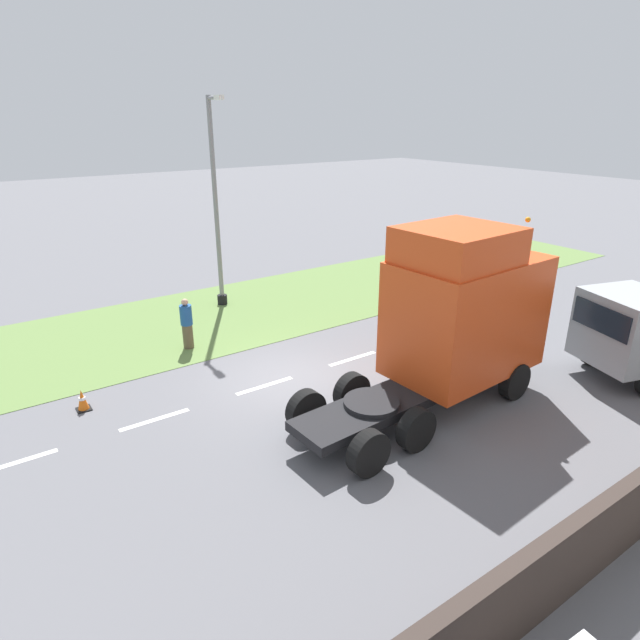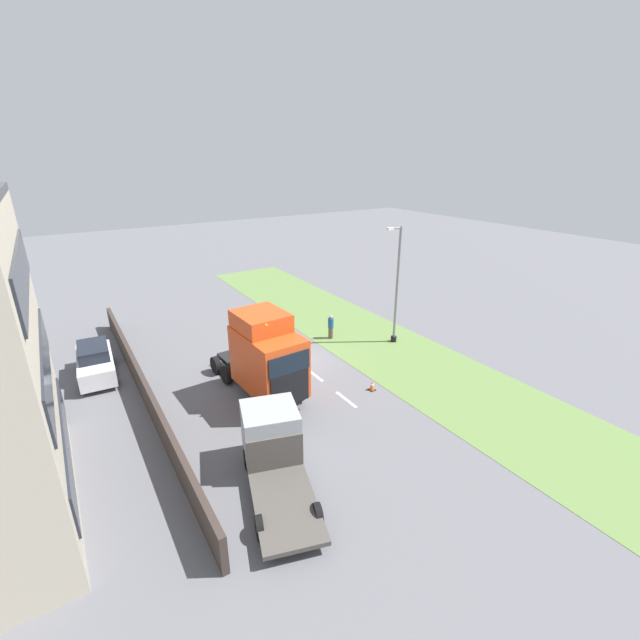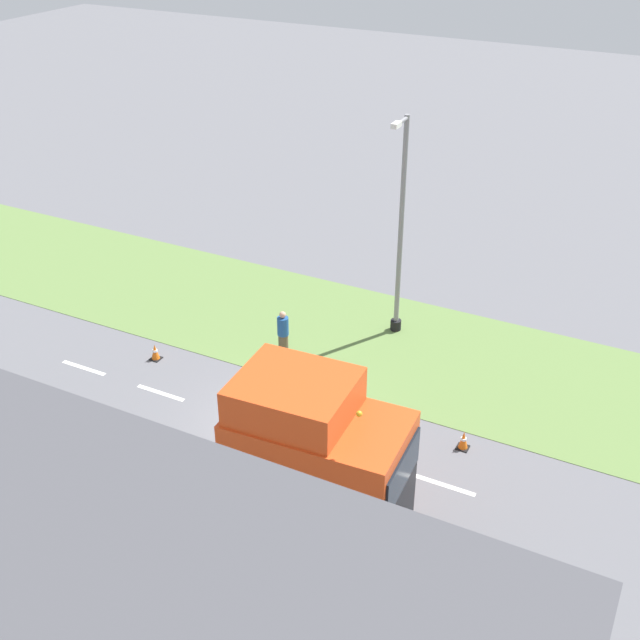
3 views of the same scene
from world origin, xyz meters
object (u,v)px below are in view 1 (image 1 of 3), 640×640
object	(u,v)px
traffic_cone_trailing	(390,315)
flatbed_truck	(640,333)
lorry_cab	(459,315)
pedestrian	(187,324)
traffic_cone_lead	(82,400)
lamp_post	(217,216)

from	to	relation	value
traffic_cone_trailing	flatbed_truck	bearing A→B (deg)	21.30
flatbed_truck	traffic_cone_trailing	size ratio (longest dim) A/B	10.97
lorry_cab	pedestrian	bearing A→B (deg)	-149.76
pedestrian	traffic_cone_trailing	distance (m)	7.42
lorry_cab	traffic_cone_lead	bearing A→B (deg)	-123.48
traffic_cone_lead	traffic_cone_trailing	world-z (taller)	same
pedestrian	traffic_cone_lead	xyz separation A→B (m)	(2.21, -3.80, -0.57)
traffic_cone_trailing	lorry_cab	bearing A→B (deg)	-24.43
flatbed_truck	lamp_post	size ratio (longest dim) A/B	0.80
flatbed_truck	lamp_post	bearing A→B (deg)	46.14
lorry_cab	traffic_cone_lead	world-z (taller)	lorry_cab
lamp_post	traffic_cone_lead	world-z (taller)	lamp_post
pedestrian	traffic_cone_trailing	bearing A→B (deg)	74.29
lorry_cab	traffic_cone_trailing	size ratio (longest dim) A/B	13.08
lamp_post	traffic_cone_lead	bearing A→B (deg)	-50.04
lorry_cab	traffic_cone_lead	xyz separation A→B (m)	(-4.99, -8.57, -2.10)
lorry_cab	pedestrian	distance (m)	8.77
lorry_cab	flatbed_truck	xyz separation A→B (m)	(2.24, 5.25, -0.99)
flatbed_truck	pedestrian	xyz separation A→B (m)	(-9.44, -10.02, -0.54)
lorry_cab	flatbed_truck	bearing A→B (deg)	63.65
pedestrian	traffic_cone_lead	distance (m)	4.43
flatbed_truck	lamp_post	distance (m)	14.82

